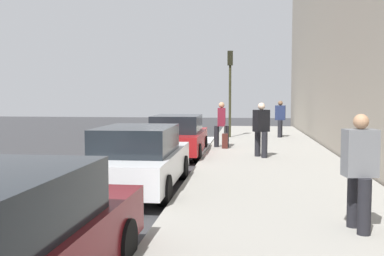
{
  "coord_description": "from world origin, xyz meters",
  "views": [
    {
      "loc": [
        -16.49,
        -2.46,
        2.22
      ],
      "look_at": [
        -1.21,
        -0.63,
        1.1
      ],
      "focal_mm": 42.06,
      "sensor_mm": 36.0,
      "label": 1
    }
  ],
  "objects_px": {
    "pedestrian_navy_coat": "(280,118)",
    "rolling_suitcase": "(225,141)",
    "pedestrian_burgundy_coat": "(222,123)",
    "traffic_light_pole": "(230,79)",
    "pedestrian_grey_coat": "(360,169)",
    "parked_car_white": "(139,159)",
    "parked_car_red": "(178,136)",
    "pedestrian_black_coat": "(261,128)"
  },
  "relations": [
    {
      "from": "parked_car_white",
      "to": "rolling_suitcase",
      "type": "bearing_deg",
      "value": -12.54
    },
    {
      "from": "parked_car_white",
      "to": "parked_car_red",
      "type": "xyz_separation_m",
      "value": [
        5.85,
        -0.03,
        -0.0
      ]
    },
    {
      "from": "pedestrian_burgundy_coat",
      "to": "traffic_light_pole",
      "type": "distance_m",
      "value": 4.72
    },
    {
      "from": "traffic_light_pole",
      "to": "pedestrian_grey_coat",
      "type": "bearing_deg",
      "value": -170.68
    },
    {
      "from": "pedestrian_black_coat",
      "to": "pedestrian_navy_coat",
      "type": "relative_size",
      "value": 1.01
    },
    {
      "from": "parked_car_white",
      "to": "pedestrian_navy_coat",
      "type": "bearing_deg",
      "value": -18.39
    },
    {
      "from": "pedestrian_black_coat",
      "to": "traffic_light_pole",
      "type": "bearing_deg",
      "value": 10.35
    },
    {
      "from": "pedestrian_black_coat",
      "to": "pedestrian_navy_coat",
      "type": "distance_m",
      "value": 7.52
    },
    {
      "from": "parked_car_white",
      "to": "pedestrian_burgundy_coat",
      "type": "bearing_deg",
      "value": -10.8
    },
    {
      "from": "parked_car_white",
      "to": "pedestrian_black_coat",
      "type": "distance_m",
      "value": 5.89
    },
    {
      "from": "parked_car_white",
      "to": "pedestrian_burgundy_coat",
      "type": "distance_m",
      "value": 7.99
    },
    {
      "from": "pedestrian_black_coat",
      "to": "rolling_suitcase",
      "type": "bearing_deg",
      "value": 29.03
    },
    {
      "from": "parked_car_red",
      "to": "pedestrian_navy_coat",
      "type": "relative_size",
      "value": 2.5
    },
    {
      "from": "parked_car_white",
      "to": "pedestrian_navy_coat",
      "type": "xyz_separation_m",
      "value": [
        12.5,
        -4.15,
        0.35
      ]
    },
    {
      "from": "pedestrian_burgundy_coat",
      "to": "rolling_suitcase",
      "type": "relative_size",
      "value": 1.94
    },
    {
      "from": "pedestrian_grey_coat",
      "to": "pedestrian_black_coat",
      "type": "bearing_deg",
      "value": 8.42
    },
    {
      "from": "pedestrian_burgundy_coat",
      "to": "rolling_suitcase",
      "type": "distance_m",
      "value": 0.8
    },
    {
      "from": "pedestrian_burgundy_coat",
      "to": "parked_car_white",
      "type": "bearing_deg",
      "value": 169.2
    },
    {
      "from": "pedestrian_navy_coat",
      "to": "rolling_suitcase",
      "type": "xyz_separation_m",
      "value": [
        -5.06,
        2.5,
        -0.68
      ]
    },
    {
      "from": "pedestrian_grey_coat",
      "to": "traffic_light_pole",
      "type": "height_order",
      "value": "traffic_light_pole"
    },
    {
      "from": "pedestrian_black_coat",
      "to": "traffic_light_pole",
      "type": "relative_size",
      "value": 0.43
    },
    {
      "from": "parked_car_white",
      "to": "traffic_light_pole",
      "type": "relative_size",
      "value": 1.09
    },
    {
      "from": "parked_car_white",
      "to": "pedestrian_navy_coat",
      "type": "distance_m",
      "value": 13.18
    },
    {
      "from": "parked_car_white",
      "to": "rolling_suitcase",
      "type": "relative_size",
      "value": 4.99
    },
    {
      "from": "pedestrian_grey_coat",
      "to": "traffic_light_pole",
      "type": "relative_size",
      "value": 0.42
    },
    {
      "from": "traffic_light_pole",
      "to": "rolling_suitcase",
      "type": "bearing_deg",
      "value": 179.74
    },
    {
      "from": "pedestrian_black_coat",
      "to": "pedestrian_navy_coat",
      "type": "height_order",
      "value": "pedestrian_black_coat"
    },
    {
      "from": "parked_car_white",
      "to": "rolling_suitcase",
      "type": "xyz_separation_m",
      "value": [
        7.44,
        -1.65,
        -0.32
      ]
    },
    {
      "from": "parked_car_red",
      "to": "pedestrian_black_coat",
      "type": "relative_size",
      "value": 2.48
    },
    {
      "from": "pedestrian_burgundy_coat",
      "to": "traffic_light_pole",
      "type": "relative_size",
      "value": 0.42
    },
    {
      "from": "pedestrian_grey_coat",
      "to": "pedestrian_navy_coat",
      "type": "xyz_separation_m",
      "value": [
        15.58,
        0.02,
        0.01
      ]
    },
    {
      "from": "pedestrian_burgundy_coat",
      "to": "pedestrian_grey_coat",
      "type": "xyz_separation_m",
      "value": [
        -10.93,
        -2.68,
        -0.0
      ]
    },
    {
      "from": "parked_car_white",
      "to": "pedestrian_black_coat",
      "type": "xyz_separation_m",
      "value": [
        5.07,
        -2.97,
        0.36
      ]
    },
    {
      "from": "pedestrian_navy_coat",
      "to": "traffic_light_pole",
      "type": "bearing_deg",
      "value": 97.81
    },
    {
      "from": "parked_car_red",
      "to": "traffic_light_pole",
      "type": "xyz_separation_m",
      "value": [
        6.31,
        -1.65,
        2.27
      ]
    },
    {
      "from": "pedestrian_burgundy_coat",
      "to": "pedestrian_black_coat",
      "type": "xyz_separation_m",
      "value": [
        -2.78,
        -1.47,
        0.01
      ]
    },
    {
      "from": "traffic_light_pole",
      "to": "rolling_suitcase",
      "type": "relative_size",
      "value": 4.58
    },
    {
      "from": "parked_car_white",
      "to": "parked_car_red",
      "type": "bearing_deg",
      "value": -0.31
    },
    {
      "from": "pedestrian_navy_coat",
      "to": "rolling_suitcase",
      "type": "bearing_deg",
      "value": 153.71
    },
    {
      "from": "pedestrian_burgundy_coat",
      "to": "pedestrian_navy_coat",
      "type": "distance_m",
      "value": 5.36
    },
    {
      "from": "parked_car_white",
      "to": "traffic_light_pole",
      "type": "height_order",
      "value": "traffic_light_pole"
    },
    {
      "from": "pedestrian_grey_coat",
      "to": "traffic_light_pole",
      "type": "xyz_separation_m",
      "value": [
        15.24,
        2.5,
        1.92
      ]
    }
  ]
}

